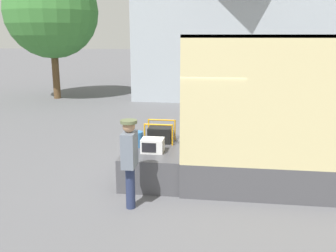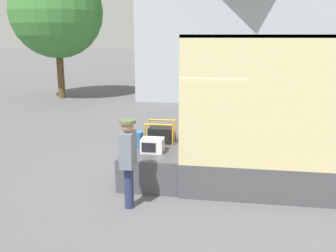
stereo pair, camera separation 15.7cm
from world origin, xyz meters
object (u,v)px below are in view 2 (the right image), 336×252
microwave (152,145)px  worker_person (128,155)px  orange_bucket (136,139)px  portable_generator (162,134)px  street_tree (56,12)px

microwave → worker_person: (-0.20, -1.32, 0.20)m
orange_bucket → microwave: bearing=-38.3°
microwave → worker_person: bearing=-98.7°
portable_generator → worker_person: bearing=-97.1°
microwave → street_tree: size_ratio=0.07×
worker_person → street_tree: street_tree is taller
worker_person → street_tree: bearing=119.6°
worker_person → microwave: bearing=81.3°
worker_person → street_tree: (-6.88, 12.11, 3.33)m
microwave → orange_bucket: (-0.46, 0.36, 0.02)m
worker_person → street_tree: 14.32m
orange_bucket → street_tree: 12.84m
portable_generator → street_tree: bearing=125.6°
portable_generator → worker_person: (-0.27, -2.14, 0.16)m
microwave → street_tree: 13.38m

